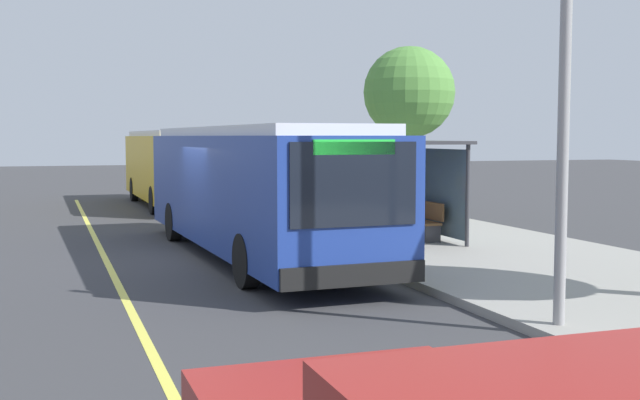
{
  "coord_description": "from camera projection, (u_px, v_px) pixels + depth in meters",
  "views": [
    {
      "loc": [
        17.49,
        -3.41,
        2.74
      ],
      "look_at": [
        2.62,
        1.77,
        1.47
      ],
      "focal_mm": 44.35,
      "sensor_mm": 36.0,
      "label": 1
    }
  ],
  "objects": [
    {
      "name": "ground_plane",
      "position": [
        208.0,
        258.0,
        17.8
      ],
      "size": [
        120.0,
        120.0,
        0.0
      ],
      "primitive_type": "plane",
      "color": "#38383A"
    },
    {
      "name": "transit_bus_second",
      "position": [
        173.0,
        165.0,
        30.9
      ],
      "size": [
        10.12,
        2.67,
        2.95
      ],
      "color": "gold",
      "rests_on": "ground_plane"
    },
    {
      "name": "sidewalk_curb",
      "position": [
        445.0,
        243.0,
        19.76
      ],
      "size": [
        44.0,
        6.4,
        0.15
      ],
      "primitive_type": "cube",
      "color": "gray",
      "rests_on": "ground_plane"
    },
    {
      "name": "bus_shelter",
      "position": [
        421.0,
        169.0,
        19.71
      ],
      "size": [
        2.9,
        1.6,
        2.48
      ],
      "color": "#333338",
      "rests_on": "sidewalk_curb"
    },
    {
      "name": "pedestrian_commuter",
      "position": [
        355.0,
        199.0,
        20.59
      ],
      "size": [
        0.24,
        0.4,
        1.69
      ],
      "color": "#282D47",
      "rests_on": "sidewalk_curb"
    },
    {
      "name": "route_sign_post",
      "position": [
        387.0,
        172.0,
        17.21
      ],
      "size": [
        0.44,
        0.08,
        2.8
      ],
      "color": "#333338",
      "rests_on": "sidewalk_curb"
    },
    {
      "name": "utility_pole",
      "position": [
        564.0,
        91.0,
        10.64
      ],
      "size": [
        0.16,
        0.16,
        6.4
      ],
      "primitive_type": "cylinder",
      "color": "gray",
      "rests_on": "sidewalk_curb"
    },
    {
      "name": "transit_bus_main",
      "position": [
        253.0,
        186.0,
        17.84
      ],
      "size": [
        11.63,
        2.96,
        2.95
      ],
      "color": "navy",
      "rests_on": "ground_plane"
    },
    {
      "name": "street_tree_near_shelter",
      "position": [
        409.0,
        94.0,
        25.38
      ],
      "size": [
        2.95,
        2.95,
        5.47
      ],
      "color": "brown",
      "rests_on": "sidewalk_curb"
    },
    {
      "name": "waiting_bench",
      "position": [
        422.0,
        220.0,
        19.9
      ],
      "size": [
        1.6,
        0.48,
        0.95
      ],
      "color": "brown",
      "rests_on": "sidewalk_curb"
    },
    {
      "name": "lane_stripe_center",
      "position": [
        107.0,
        263.0,
        17.08
      ],
      "size": [
        36.0,
        0.14,
        0.01
      ],
      "primitive_type": "cube",
      "color": "#E0D64C",
      "rests_on": "ground_plane"
    }
  ]
}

